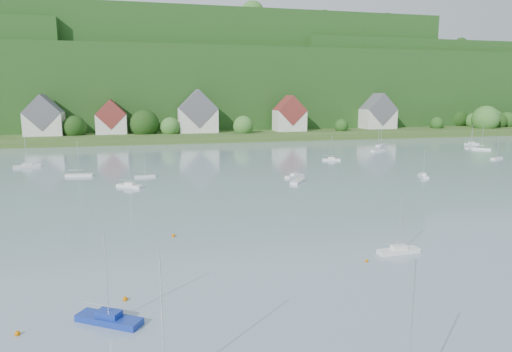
{
  "coord_description": "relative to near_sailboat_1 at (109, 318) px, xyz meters",
  "views": [
    {
      "loc": [
        -16.92,
        -4.71,
        18.83
      ],
      "look_at": [
        2.64,
        75.0,
        4.0
      ],
      "focal_mm": 31.74,
      "sensor_mm": 36.0,
      "label": 1
    }
  ],
  "objects": [
    {
      "name": "village_building_4",
      "position": [
        110.51,
        157.76,
        9.16
      ],
      "size": [
        15.0,
        10.4,
        16.5
      ],
      "color": "beige",
      "rests_on": "far_shore_strip"
    },
    {
      "name": "village_building_3",
      "position": [
        65.51,
        153.76,
        9.0
      ],
      "size": [
        13.0,
        10.4,
        15.5
      ],
      "color": "beige",
      "rests_on": "far_shore_strip"
    },
    {
      "name": "far_shore_strip",
      "position": [
        20.51,
        167.76,
        1.07
      ],
      "size": [
        600.0,
        60.0,
        3.0
      ],
      "primitive_type": "cube",
      "color": "#2F4E1D",
      "rests_on": "ground"
    },
    {
      "name": "mooring_buoy_3",
      "position": [
        6.7,
        22.39,
        -0.43
      ],
      "size": [
        0.48,
        0.48,
        0.48
      ],
      "primitive_type": "sphere",
      "color": "#CC6900",
      "rests_on": "ground"
    },
    {
      "name": "near_sailboat_1",
      "position": [
        0.0,
        0.0,
        0.0
      ],
      "size": [
        5.73,
        4.48,
        7.8
      ],
      "rotation": [
        0.0,
        0.0,
        -0.57
      ],
      "color": "navy",
      "rests_on": "ground"
    },
    {
      "name": "village_building_2",
      "position": [
        25.51,
        155.76,
        9.84
      ],
      "size": [
        16.0,
        11.44,
        18.0
      ],
      "color": "beige",
      "rests_on": "far_shore_strip"
    },
    {
      "name": "far_sailboat_cluster",
      "position": [
        31.86,
        86.91,
        -0.05
      ],
      "size": [
        194.2,
        72.71,
        8.71
      ],
      "color": "white",
      "rests_on": "ground"
    },
    {
      "name": "forested_ridge",
      "position": [
        20.91,
        236.33,
        22.46
      ],
      "size": [
        620.0,
        181.22,
        69.89
      ],
      "color": "#1D4215",
      "rests_on": "ground"
    },
    {
      "name": "near_sailboat_3",
      "position": [
        32.65,
        9.37,
        -0.02
      ],
      "size": [
        5.23,
        1.66,
        6.99
      ],
      "rotation": [
        0.0,
        0.0,
        0.04
      ],
      "color": "white",
      "rests_on": "ground"
    },
    {
      "name": "village_building_0",
      "position": [
        -34.49,
        154.76,
        9.08
      ],
      "size": [
        14.0,
        10.4,
        16.0
      ],
      "color": "beige",
      "rests_on": "far_shore_strip"
    },
    {
      "name": "village_building_1",
      "position": [
        -9.49,
        156.76,
        8.32
      ],
      "size": [
        12.0,
        9.36,
        14.0
      ],
      "color": "beige",
      "rests_on": "far_shore_strip"
    },
    {
      "name": "mooring_buoy_0",
      "position": [
        -6.94,
        -0.3,
        -0.43
      ],
      "size": [
        0.45,
        0.45,
        0.45
      ],
      "primitive_type": "sphere",
      "color": "#CC6900",
      "rests_on": "ground"
    },
    {
      "name": "mooring_buoy_2",
      "position": [
        27.56,
        7.71,
        -0.43
      ],
      "size": [
        0.39,
        0.39,
        0.39
      ],
      "primitive_type": "sphere",
      "color": "#CC6900",
      "rests_on": "ground"
    },
    {
      "name": "mooring_buoy_5",
      "position": [
        1.13,
        4.04,
        -0.43
      ],
      "size": [
        0.47,
        0.47,
        0.47
      ],
      "primitive_type": "sphere",
      "color": "#CC6900",
      "rests_on": "ground"
    }
  ]
}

